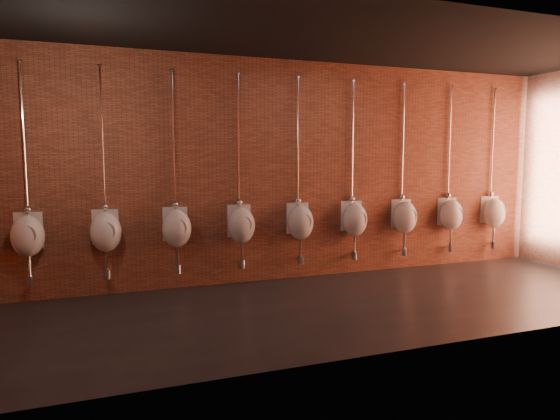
{
  "coord_description": "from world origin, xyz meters",
  "views": [
    {
      "loc": [
        -2.88,
        -5.34,
        1.81
      ],
      "look_at": [
        -0.58,
        0.9,
        1.1
      ],
      "focal_mm": 32.0,
      "sensor_mm": 36.0,
      "label": 1
    }
  ],
  "objects_px": {
    "urinal_5": "(355,219)",
    "urinal_6": "(405,216)",
    "urinal_0": "(28,234)",
    "urinal_2": "(177,227)",
    "urinal_1": "(106,231)",
    "urinal_7": "(451,214)",
    "urinal_3": "(241,224)",
    "urinal_4": "(300,221)",
    "urinal_8": "(494,212)"
  },
  "relations": [
    {
      "from": "urinal_4",
      "to": "urinal_7",
      "type": "distance_m",
      "value": 2.7
    },
    {
      "from": "urinal_2",
      "to": "urinal_0",
      "type": "bearing_deg",
      "value": 180.0
    },
    {
      "from": "urinal_4",
      "to": "urinal_7",
      "type": "height_order",
      "value": "same"
    },
    {
      "from": "urinal_2",
      "to": "urinal_3",
      "type": "height_order",
      "value": "same"
    },
    {
      "from": "urinal_5",
      "to": "urinal_6",
      "type": "relative_size",
      "value": 1.0
    },
    {
      "from": "urinal_0",
      "to": "urinal_7",
      "type": "relative_size",
      "value": 1.0
    },
    {
      "from": "urinal_6",
      "to": "urinal_0",
      "type": "bearing_deg",
      "value": 180.0
    },
    {
      "from": "urinal_1",
      "to": "urinal_7",
      "type": "bearing_deg",
      "value": 0.0
    },
    {
      "from": "urinal_2",
      "to": "urinal_6",
      "type": "bearing_deg",
      "value": 0.0
    },
    {
      "from": "urinal_5",
      "to": "urinal_1",
      "type": "bearing_deg",
      "value": 180.0
    },
    {
      "from": "urinal_7",
      "to": "urinal_4",
      "type": "bearing_deg",
      "value": 180.0
    },
    {
      "from": "urinal_2",
      "to": "urinal_3",
      "type": "relative_size",
      "value": 1.0
    },
    {
      "from": "urinal_4",
      "to": "urinal_6",
      "type": "distance_m",
      "value": 1.8
    },
    {
      "from": "urinal_0",
      "to": "urinal_8",
      "type": "distance_m",
      "value": 7.19
    },
    {
      "from": "urinal_0",
      "to": "urinal_7",
      "type": "distance_m",
      "value": 6.29
    },
    {
      "from": "urinal_4",
      "to": "urinal_8",
      "type": "bearing_deg",
      "value": 0.0
    },
    {
      "from": "urinal_4",
      "to": "urinal_6",
      "type": "height_order",
      "value": "same"
    },
    {
      "from": "urinal_1",
      "to": "urinal_8",
      "type": "height_order",
      "value": "same"
    },
    {
      "from": "urinal_4",
      "to": "urinal_7",
      "type": "bearing_deg",
      "value": 0.0
    },
    {
      "from": "urinal_4",
      "to": "urinal_5",
      "type": "xyz_separation_m",
      "value": [
        0.9,
        0.0,
        0.0
      ]
    },
    {
      "from": "urinal_2",
      "to": "urinal_5",
      "type": "xyz_separation_m",
      "value": [
        2.7,
        0.0,
        0.0
      ]
    },
    {
      "from": "urinal_0",
      "to": "urinal_2",
      "type": "distance_m",
      "value": 1.8
    },
    {
      "from": "urinal_5",
      "to": "urinal_8",
      "type": "distance_m",
      "value": 2.7
    },
    {
      "from": "urinal_6",
      "to": "urinal_7",
      "type": "bearing_deg",
      "value": 0.0
    },
    {
      "from": "urinal_0",
      "to": "urinal_8",
      "type": "height_order",
      "value": "same"
    },
    {
      "from": "urinal_1",
      "to": "urinal_7",
      "type": "xyz_separation_m",
      "value": [
        5.39,
        0.0,
        0.0
      ]
    },
    {
      "from": "urinal_0",
      "to": "urinal_7",
      "type": "height_order",
      "value": "same"
    },
    {
      "from": "urinal_2",
      "to": "urinal_5",
      "type": "relative_size",
      "value": 1.0
    },
    {
      "from": "urinal_0",
      "to": "urinal_6",
      "type": "distance_m",
      "value": 5.39
    },
    {
      "from": "urinal_1",
      "to": "urinal_0",
      "type": "bearing_deg",
      "value": 180.0
    },
    {
      "from": "urinal_3",
      "to": "urinal_4",
      "type": "xyz_separation_m",
      "value": [
        0.9,
        0.0,
        0.0
      ]
    },
    {
      "from": "urinal_2",
      "to": "urinal_4",
      "type": "xyz_separation_m",
      "value": [
        1.8,
        0.0,
        0.0
      ]
    },
    {
      "from": "urinal_4",
      "to": "urinal_8",
      "type": "relative_size",
      "value": 1.0
    },
    {
      "from": "urinal_0",
      "to": "urinal_6",
      "type": "xyz_separation_m",
      "value": [
        5.39,
        0.0,
        0.0
      ]
    },
    {
      "from": "urinal_6",
      "to": "urinal_1",
      "type": "bearing_deg",
      "value": 180.0
    },
    {
      "from": "urinal_0",
      "to": "urinal_4",
      "type": "distance_m",
      "value": 3.6
    },
    {
      "from": "urinal_1",
      "to": "urinal_5",
      "type": "distance_m",
      "value": 3.6
    },
    {
      "from": "urinal_6",
      "to": "urinal_8",
      "type": "relative_size",
      "value": 1.0
    },
    {
      "from": "urinal_5",
      "to": "urinal_6",
      "type": "distance_m",
      "value": 0.9
    },
    {
      "from": "urinal_0",
      "to": "urinal_2",
      "type": "height_order",
      "value": "same"
    },
    {
      "from": "urinal_6",
      "to": "urinal_7",
      "type": "height_order",
      "value": "same"
    },
    {
      "from": "urinal_6",
      "to": "urinal_4",
      "type": "bearing_deg",
      "value": 180.0
    },
    {
      "from": "urinal_6",
      "to": "urinal_3",
      "type": "bearing_deg",
      "value": 180.0
    },
    {
      "from": "urinal_3",
      "to": "urinal_5",
      "type": "xyz_separation_m",
      "value": [
        1.8,
        0.0,
        0.0
      ]
    },
    {
      "from": "urinal_3",
      "to": "urinal_5",
      "type": "relative_size",
      "value": 1.0
    },
    {
      "from": "urinal_0",
      "to": "urinal_2",
      "type": "relative_size",
      "value": 1.0
    },
    {
      "from": "urinal_5",
      "to": "urinal_6",
      "type": "xyz_separation_m",
      "value": [
        0.9,
        0.0,
        0.0
      ]
    },
    {
      "from": "urinal_1",
      "to": "urinal_4",
      "type": "bearing_deg",
      "value": 0.0
    },
    {
      "from": "urinal_5",
      "to": "urinal_2",
      "type": "bearing_deg",
      "value": 180.0
    },
    {
      "from": "urinal_0",
      "to": "urinal_8",
      "type": "bearing_deg",
      "value": 0.0
    }
  ]
}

